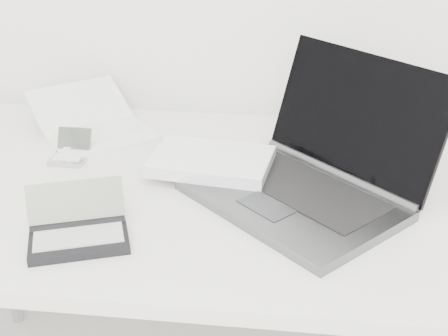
# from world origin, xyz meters

# --- Properties ---
(desk) EXTENTS (1.60, 0.80, 0.73)m
(desk) POSITION_xyz_m (0.00, 1.55, 0.68)
(desk) COLOR white
(desk) RESTS_ON ground
(laptop_large) EXTENTS (0.61, 0.54, 0.26)m
(laptop_large) POSITION_xyz_m (0.09, 1.54, 0.77)
(laptop_large) COLOR #56585B
(laptop_large) RESTS_ON desk
(netbook_open_white) EXTENTS (0.37, 0.38, 0.09)m
(netbook_open_white) POSITION_xyz_m (-0.38, 1.77, 0.75)
(netbook_open_white) COLOR white
(netbook_open_white) RESTS_ON desk
(pda_silver) EXTENTS (0.08, 0.09, 0.06)m
(pda_silver) POSITION_xyz_m (-0.39, 1.63, 0.74)
(pda_silver) COLOR #BBBABF
(pda_silver) RESTS_ON desk
(palmtop_charcoal) EXTENTS (0.21, 0.18, 0.09)m
(palmtop_charcoal) POSITION_xyz_m (-0.27, 1.31, 0.75)
(palmtop_charcoal) COLOR black
(palmtop_charcoal) RESTS_ON desk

